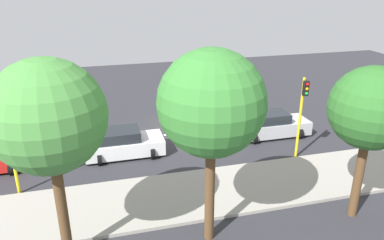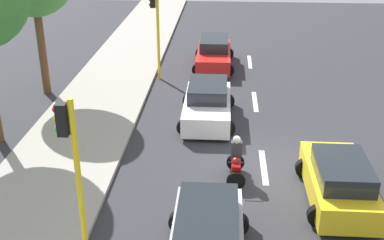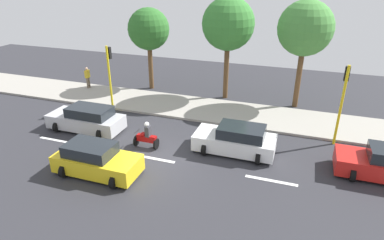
{
  "view_description": "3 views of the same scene",
  "coord_description": "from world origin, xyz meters",
  "px_view_note": "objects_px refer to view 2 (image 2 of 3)",
  "views": [
    {
      "loc": [
        21.01,
        -4.97,
        9.47
      ],
      "look_at": [
        1.83,
        0.13,
        1.59
      ],
      "focal_mm": 34.91,
      "sensor_mm": 36.0,
      "label": 1
    },
    {
      "loc": [
        1.47,
        14.87,
        8.41
      ],
      "look_at": [
        2.46,
        0.17,
        1.78
      ],
      "focal_mm": 45.97,
      "sensor_mm": 36.0,
      "label": 2
    },
    {
      "loc": [
        -13.17,
        -6.69,
        8.88
      ],
      "look_at": [
        2.97,
        -1.1,
        1.07
      ],
      "focal_mm": 30.84,
      "sensor_mm": 36.0,
      "label": 3
    }
  ],
  "objects_px": {
    "motorcycle": "(236,161)",
    "traffic_light_midblock": "(73,163)",
    "traffic_light_corner": "(156,22)",
    "car_yellow_cab": "(339,181)",
    "car_white": "(207,104)",
    "car_red": "(214,54)"
  },
  "relations": [
    {
      "from": "car_white",
      "to": "car_yellow_cab",
      "type": "bearing_deg",
      "value": 125.55
    },
    {
      "from": "car_white",
      "to": "traffic_light_midblock",
      "type": "bearing_deg",
      "value": 73.19
    },
    {
      "from": "car_yellow_cab",
      "to": "motorcycle",
      "type": "distance_m",
      "value": 3.25
    },
    {
      "from": "car_white",
      "to": "traffic_light_corner",
      "type": "xyz_separation_m",
      "value": [
        2.76,
        -5.0,
        2.22
      ]
    },
    {
      "from": "traffic_light_midblock",
      "to": "traffic_light_corner",
      "type": "bearing_deg",
      "value": -90.0
    },
    {
      "from": "traffic_light_corner",
      "to": "traffic_light_midblock",
      "type": "height_order",
      "value": "same"
    },
    {
      "from": "car_white",
      "to": "car_red",
      "type": "relative_size",
      "value": 0.93
    },
    {
      "from": "car_yellow_cab",
      "to": "motorcycle",
      "type": "relative_size",
      "value": 2.64
    },
    {
      "from": "car_white",
      "to": "traffic_light_midblock",
      "type": "relative_size",
      "value": 0.94
    },
    {
      "from": "car_yellow_cab",
      "to": "car_red",
      "type": "xyz_separation_m",
      "value": [
        4.08,
        -13.04,
        0.0
      ]
    },
    {
      "from": "car_yellow_cab",
      "to": "motorcycle",
      "type": "bearing_deg",
      "value": -20.24
    },
    {
      "from": "car_white",
      "to": "car_red",
      "type": "distance_m",
      "value": 7.22
    },
    {
      "from": "traffic_light_corner",
      "to": "motorcycle",
      "type": "bearing_deg",
      "value": 111.73
    },
    {
      "from": "traffic_light_corner",
      "to": "car_white",
      "type": "bearing_deg",
      "value": 118.84
    },
    {
      "from": "motorcycle",
      "to": "traffic_light_midblock",
      "type": "bearing_deg",
      "value": 48.93
    },
    {
      "from": "car_red",
      "to": "car_yellow_cab",
      "type": "bearing_deg",
      "value": 107.38
    },
    {
      "from": "car_red",
      "to": "motorcycle",
      "type": "distance_m",
      "value": 11.96
    },
    {
      "from": "car_yellow_cab",
      "to": "traffic_light_corner",
      "type": "xyz_separation_m",
      "value": [
        6.91,
        -10.82,
        2.22
      ]
    },
    {
      "from": "traffic_light_corner",
      "to": "car_yellow_cab",
      "type": "bearing_deg",
      "value": 122.57
    },
    {
      "from": "traffic_light_midblock",
      "to": "motorcycle",
      "type": "bearing_deg",
      "value": -131.07
    },
    {
      "from": "car_white",
      "to": "traffic_light_corner",
      "type": "distance_m",
      "value": 6.13
    },
    {
      "from": "car_red",
      "to": "car_white",
      "type": "bearing_deg",
      "value": 89.41
    }
  ]
}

